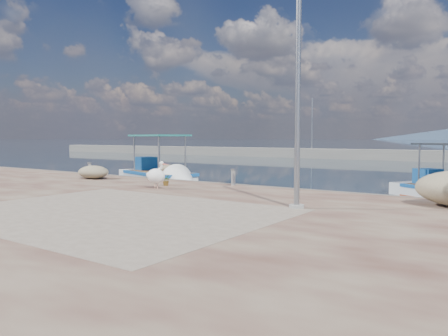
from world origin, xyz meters
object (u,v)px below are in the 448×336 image
at_px(boat_left, 159,179).
at_px(lamp_post, 298,95).
at_px(pelican, 156,176).
at_px(bollard_near, 233,176).

height_order(boat_left, lamp_post, lamp_post).
relative_size(pelican, bollard_near, 1.62).
bearing_deg(bollard_near, lamp_post, -39.02).
relative_size(boat_left, bollard_near, 9.81).
height_order(lamp_post, bollard_near, lamp_post).
bearing_deg(bollard_near, boat_left, 160.76).
distance_m(boat_left, lamp_post, 13.70).
bearing_deg(pelican, lamp_post, -11.44).
bearing_deg(lamp_post, pelican, 170.19).
bearing_deg(bollard_near, pelican, -123.18).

